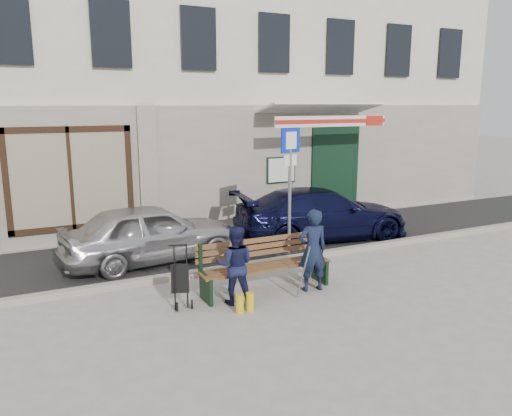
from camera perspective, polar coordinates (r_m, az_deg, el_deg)
ground at (r=8.98m, az=4.87°, el=-9.38°), size 80.00×80.00×0.00m
asphalt_lane at (r=11.60m, az=-2.99°, el=-4.39°), size 60.00×3.20×0.01m
curb at (r=10.20m, az=0.54°, el=-6.36°), size 60.00×0.18×0.12m
building at (r=16.31m, az=-10.90°, el=17.71°), size 20.00×8.27×10.00m
car_silver at (r=10.56m, az=-11.91°, el=-2.80°), size 3.79×1.86×1.25m
car_navy at (r=12.23m, az=7.50°, el=-0.64°), size 4.49×2.30×1.25m
parking_sign at (r=10.40m, az=3.91°, el=4.17°), size 0.50×0.15×2.76m
bench at (r=8.78m, az=0.84°, el=-6.67°), size 2.40×1.17×0.98m
man at (r=8.79m, az=6.47°, el=-4.82°), size 0.58×0.42×1.47m
woman at (r=8.22m, az=-2.41°, el=-6.52°), size 0.79×0.73×1.31m
stroller at (r=8.26m, az=-8.66°, el=-8.11°), size 0.35×0.46×1.00m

